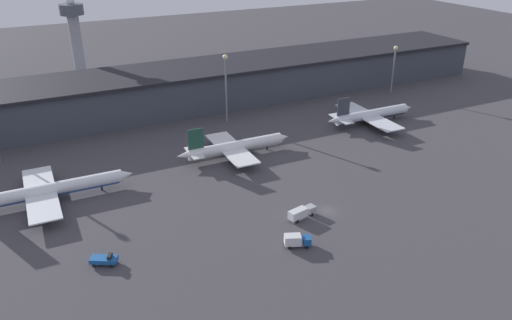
{
  "coord_description": "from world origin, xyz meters",
  "views": [
    {
      "loc": [
        -63.41,
        -88.2,
        65.02
      ],
      "look_at": [
        -8.48,
        22.94,
        6.0
      ],
      "focal_mm": 35.0,
      "sensor_mm": 36.0,
      "label": 1
    }
  ],
  "objects_px": {
    "airplane_0": "(46,191)",
    "control_tower": "(76,40)",
    "service_vehicle_0": "(104,260)",
    "service_vehicle_2": "(301,213)",
    "airplane_1": "(235,147)",
    "service_vehicle_1": "(296,240)",
    "airplane_2": "(371,115)"
  },
  "relations": [
    {
      "from": "airplane_0",
      "to": "control_tower",
      "type": "distance_m",
      "value": 89.88
    },
    {
      "from": "service_vehicle_0",
      "to": "airplane_0",
      "type": "bearing_deg",
      "value": 132.84
    },
    {
      "from": "service_vehicle_0",
      "to": "control_tower",
      "type": "distance_m",
      "value": 120.88
    },
    {
      "from": "service_vehicle_2",
      "to": "control_tower",
      "type": "height_order",
      "value": "control_tower"
    },
    {
      "from": "airplane_0",
      "to": "service_vehicle_2",
      "type": "height_order",
      "value": "airplane_0"
    },
    {
      "from": "airplane_1",
      "to": "service_vehicle_1",
      "type": "distance_m",
      "value": 50.12
    },
    {
      "from": "airplane_0",
      "to": "service_vehicle_1",
      "type": "height_order",
      "value": "airplane_0"
    },
    {
      "from": "control_tower",
      "to": "service_vehicle_0",
      "type": "bearing_deg",
      "value": -97.1
    },
    {
      "from": "service_vehicle_1",
      "to": "control_tower",
      "type": "xyz_separation_m",
      "value": [
        -24.76,
        130.29,
        21.59
      ]
    },
    {
      "from": "service_vehicle_0",
      "to": "airplane_1",
      "type": "bearing_deg",
      "value": 67.99
    },
    {
      "from": "service_vehicle_2",
      "to": "airplane_2",
      "type": "bearing_deg",
      "value": 26.14
    },
    {
      "from": "service_vehicle_0",
      "to": "control_tower",
      "type": "bearing_deg",
      "value": 112.29
    },
    {
      "from": "airplane_1",
      "to": "airplane_2",
      "type": "distance_m",
      "value": 55.07
    },
    {
      "from": "airplane_2",
      "to": "control_tower",
      "type": "bearing_deg",
      "value": 139.19
    },
    {
      "from": "airplane_0",
      "to": "service_vehicle_1",
      "type": "distance_m",
      "value": 65.87
    },
    {
      "from": "service_vehicle_0",
      "to": "service_vehicle_2",
      "type": "distance_m",
      "value": 46.54
    },
    {
      "from": "airplane_1",
      "to": "control_tower",
      "type": "bearing_deg",
      "value": 112.23
    },
    {
      "from": "service_vehicle_1",
      "to": "control_tower",
      "type": "height_order",
      "value": "control_tower"
    },
    {
      "from": "airplane_2",
      "to": "service_vehicle_0",
      "type": "distance_m",
      "value": 109.61
    },
    {
      "from": "service_vehicle_0",
      "to": "service_vehicle_1",
      "type": "relative_size",
      "value": 0.96
    },
    {
      "from": "airplane_1",
      "to": "control_tower",
      "type": "relative_size",
      "value": 0.94
    },
    {
      "from": "airplane_2",
      "to": "control_tower",
      "type": "relative_size",
      "value": 0.92
    },
    {
      "from": "airplane_1",
      "to": "service_vehicle_1",
      "type": "relative_size",
      "value": 5.91
    },
    {
      "from": "airplane_2",
      "to": "service_vehicle_0",
      "type": "bearing_deg",
      "value": -157.28
    },
    {
      "from": "airplane_0",
      "to": "service_vehicle_0",
      "type": "height_order",
      "value": "airplane_0"
    },
    {
      "from": "service_vehicle_1",
      "to": "service_vehicle_2",
      "type": "height_order",
      "value": "service_vehicle_1"
    },
    {
      "from": "service_vehicle_2",
      "to": "control_tower",
      "type": "relative_size",
      "value": 0.2
    },
    {
      "from": "airplane_0",
      "to": "service_vehicle_1",
      "type": "relative_size",
      "value": 7.0
    },
    {
      "from": "service_vehicle_0",
      "to": "service_vehicle_1",
      "type": "height_order",
      "value": "service_vehicle_1"
    },
    {
      "from": "service_vehicle_1",
      "to": "control_tower",
      "type": "bearing_deg",
      "value": 123.17
    },
    {
      "from": "airplane_0",
      "to": "control_tower",
      "type": "bearing_deg",
      "value": 75.64
    },
    {
      "from": "airplane_0",
      "to": "service_vehicle_2",
      "type": "relative_size",
      "value": 5.53
    }
  ]
}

